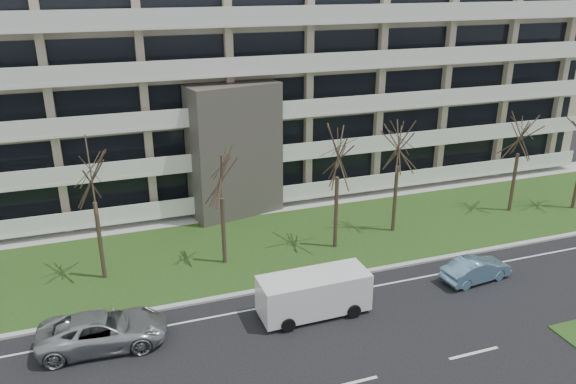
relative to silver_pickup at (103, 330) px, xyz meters
name	(u,v)px	position (x,y,z in m)	size (l,w,h in m)	color
ground	(349,384)	(9.30, -5.93, -0.78)	(160.00, 160.00, 0.00)	black
grass_verge	(259,246)	(9.30, 7.07, -0.75)	(90.00, 10.00, 0.06)	#224717
curb	(286,286)	(9.30, 2.07, -0.72)	(90.00, 0.35, 0.12)	#B2B2AD
sidewalk	(237,212)	(9.30, 12.57, -0.74)	(90.00, 2.00, 0.08)	#B2B2AD
lane_edge_line	(295,301)	(9.30, 0.57, -0.77)	(90.00, 0.12, 0.01)	white
apartment_building	(211,86)	(9.29, 19.39, 6.84)	(60.50, 15.10, 18.75)	tan
silver_pickup	(103,330)	(0.00, 0.00, 0.00)	(2.58, 5.59, 1.55)	#AEB1B6
blue_sedan	(476,269)	(19.25, -0.62, -0.13)	(1.38, 3.95, 1.30)	#77A7CE
white_van	(315,291)	(9.86, -0.71, 0.47)	(5.42, 2.29, 2.09)	white
tree_2	(90,171)	(0.24, 6.20, 5.46)	(4.01, 4.01, 8.02)	#382B21
tree_3	(221,172)	(6.84, 5.73, 4.80)	(3.59, 3.59, 7.18)	#382B21
tree_4	(338,148)	(13.63, 5.49, 5.52)	(4.05, 4.05, 8.09)	#382B21
tree_5	(399,139)	(18.09, 6.37, 5.41)	(3.98, 3.98, 7.95)	#382B21
tree_6	(521,130)	(27.45, 6.62, 5.06)	(3.75, 3.75, 7.51)	#382B21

